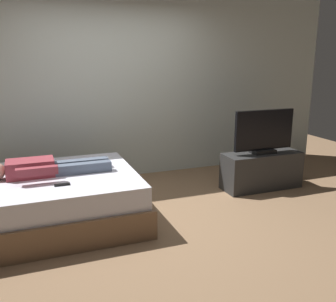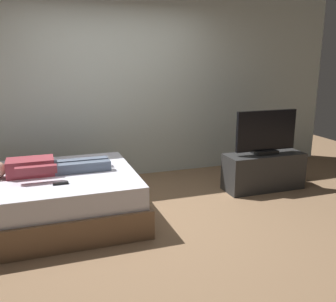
# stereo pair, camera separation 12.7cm
# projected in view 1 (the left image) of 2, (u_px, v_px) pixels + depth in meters

# --- Properties ---
(ground_plane) EXTENTS (10.00, 10.00, 0.00)m
(ground_plane) POSITION_uv_depth(u_px,v_px,m) (149.00, 220.00, 4.12)
(ground_plane) COLOR #8C6B4C
(back_wall) EXTENTS (6.40, 0.10, 2.80)m
(back_wall) POSITION_uv_depth(u_px,v_px,m) (138.00, 83.00, 5.48)
(back_wall) COLOR silver
(back_wall) RESTS_ON ground
(bed) EXTENTS (2.05, 1.56, 0.54)m
(bed) POSITION_uv_depth(u_px,v_px,m) (43.00, 201.00, 3.98)
(bed) COLOR brown
(bed) RESTS_ON ground
(person) EXTENTS (1.26, 0.46, 0.18)m
(person) POSITION_uv_depth(u_px,v_px,m) (43.00, 168.00, 3.94)
(person) COLOR #993842
(person) RESTS_ON bed
(remote) EXTENTS (0.15, 0.04, 0.02)m
(remote) POSITION_uv_depth(u_px,v_px,m) (62.00, 185.00, 3.64)
(remote) COLOR black
(remote) RESTS_ON bed
(tv_stand) EXTENTS (1.10, 0.40, 0.50)m
(tv_stand) POSITION_uv_depth(u_px,v_px,m) (261.00, 170.00, 5.11)
(tv_stand) COLOR #2D2D2D
(tv_stand) RESTS_ON ground
(tv) EXTENTS (0.88, 0.20, 0.59)m
(tv) POSITION_uv_depth(u_px,v_px,m) (264.00, 132.00, 4.98)
(tv) COLOR black
(tv) RESTS_ON tv_stand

